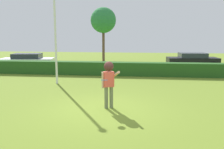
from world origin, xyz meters
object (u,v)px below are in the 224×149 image
object	(u,v)px
lamppost	(55,22)
oak_tree	(103,21)
person	(109,78)
parked_car_white	(27,60)
parked_car_black	(192,59)
frisbee	(104,80)

from	to	relation	value
lamppost	oak_tree	size ratio (longest dim) A/B	1.16
person	lamppost	size ratio (longest dim) A/B	0.28
lamppost	parked_car_white	bearing A→B (deg)	127.81
person	parked_car_black	size ratio (longest dim) A/B	0.42
person	lamppost	distance (m)	6.22
frisbee	oak_tree	bearing A→B (deg)	99.09
person	oak_tree	distance (m)	16.91
person	frisbee	distance (m)	0.71
parked_car_white	parked_car_black	size ratio (longest dim) A/B	1.02
frisbee	parked_car_white	bearing A→B (deg)	126.32
lamppost	parked_car_black	size ratio (longest dim) A/B	1.47
parked_car_white	oak_tree	world-z (taller)	oak_tree
lamppost	parked_car_black	world-z (taller)	lamppost
lamppost	frisbee	bearing A→B (deg)	-55.44
oak_tree	frisbee	bearing A→B (deg)	-80.91
parked_car_black	frisbee	bearing A→B (deg)	-112.17
frisbee	parked_car_black	distance (m)	14.63
person	frisbee	world-z (taller)	person
frisbee	lamppost	distance (m)	6.69
person	frisbee	size ratio (longest dim) A/B	7.64
person	parked_car_white	size ratio (longest dim) A/B	0.41
lamppost	parked_car_white	world-z (taller)	lamppost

